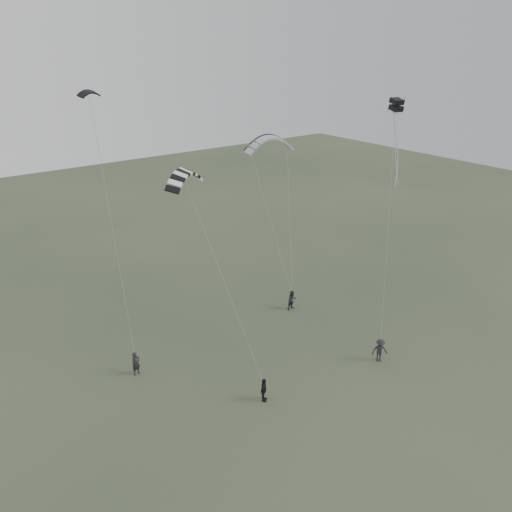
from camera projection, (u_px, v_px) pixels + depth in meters
ground at (288, 376)px, 34.01m from camera, size 140.00×140.00×0.00m
flyer_left at (136, 363)px, 33.85m from camera, size 0.69×0.52×1.71m
flyer_right at (292, 300)px, 42.17m from camera, size 0.86×0.68×1.70m
flyer_center at (264, 390)px, 31.34m from camera, size 0.99×0.91×1.63m
flyer_far at (380, 350)px, 35.25m from camera, size 1.31×1.15×1.76m
kite_dark_small at (89, 92)px, 31.08m from camera, size 1.69×1.24×0.65m
kite_pale_large at (270, 137)px, 41.22m from camera, size 4.57×1.82×1.91m
kite_striped at (184, 172)px, 28.93m from camera, size 3.42×2.77×1.46m
kite_box at (396, 105)px, 33.00m from camera, size 0.84×0.96×0.88m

